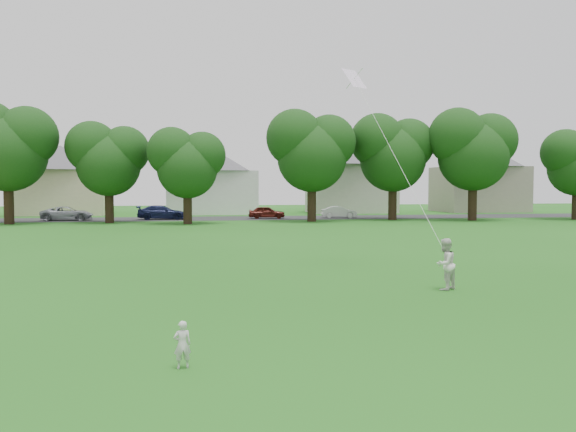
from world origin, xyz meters
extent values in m
plane|color=#1A5413|center=(0.00, 0.00, 0.00)|extent=(160.00, 160.00, 0.00)
cube|color=#2D2D30|center=(0.00, 42.00, 0.01)|extent=(90.00, 7.00, 0.01)
imported|color=silver|center=(-2.02, -1.89, 0.40)|extent=(0.32, 0.24, 0.80)
imported|color=silver|center=(5.34, 4.05, 0.75)|extent=(0.92, 0.88, 1.50)
plane|color=white|center=(3.98, 8.89, 6.95)|extent=(1.13, 1.02, 0.75)
cylinder|color=white|center=(4.66, 6.47, 4.02)|extent=(0.01, 0.01, 7.74)
cylinder|color=black|center=(-16.55, 36.65, 1.91)|extent=(0.77, 0.77, 3.82)
cylinder|color=black|center=(-8.84, 36.94, 1.62)|extent=(0.72, 0.72, 3.25)
cylinder|color=black|center=(-2.44, 34.53, 1.50)|extent=(0.70, 0.70, 3.01)
cylinder|color=black|center=(8.04, 35.99, 1.86)|extent=(0.76, 0.76, 3.72)
cylinder|color=black|center=(15.81, 37.39, 1.86)|extent=(0.76, 0.76, 3.72)
cylinder|color=black|center=(22.53, 35.39, 1.93)|extent=(0.77, 0.77, 3.86)
cylinder|color=black|center=(32.49, 35.03, 1.59)|extent=(0.71, 0.71, 3.18)
imported|color=#8F919C|center=(-13.06, 41.00, 0.62)|extent=(4.53, 2.31, 1.23)
imported|color=#13193E|center=(-4.84, 41.00, 0.65)|extent=(4.45, 1.86, 1.28)
imported|color=#4C150F|center=(4.78, 41.00, 0.59)|extent=(3.56, 1.73, 1.17)
imported|color=#BBBBBB|center=(11.78, 41.00, 0.56)|extent=(3.48, 1.60, 1.10)
cube|color=beige|center=(-16.00, 52.00, 2.38)|extent=(9.54, 6.55, 4.77)
pyramid|color=#525055|center=(-16.00, 52.00, 7.39)|extent=(13.76, 13.76, 2.62)
cube|color=white|center=(0.00, 52.00, 2.36)|extent=(9.66, 7.57, 4.71)
pyramid|color=#525055|center=(0.00, 52.00, 7.31)|extent=(13.94, 13.94, 2.59)
cube|color=beige|center=(16.00, 52.00, 2.76)|extent=(9.51, 6.61, 5.52)
pyramid|color=#525055|center=(16.00, 52.00, 8.55)|extent=(13.72, 13.72, 3.03)
cube|color=#A19685|center=(32.00, 52.00, 2.69)|extent=(9.79, 7.20, 5.37)
pyramid|color=#525055|center=(32.00, 52.00, 8.33)|extent=(14.13, 14.13, 2.96)
camera|label=1|loc=(-1.78, -11.17, 3.00)|focal=35.00mm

